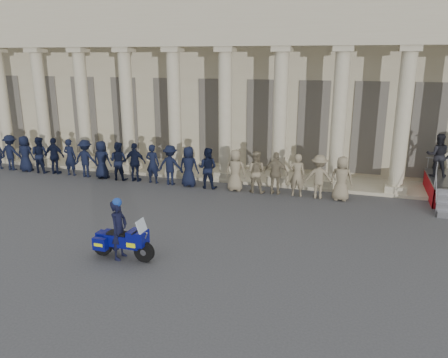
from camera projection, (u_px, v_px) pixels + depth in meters
ground at (189, 249)px, 13.72m from camera, size 90.00×90.00×0.00m
building at (280, 80)px, 26.03m from camera, size 40.00×12.50×9.00m
officer_rank at (148, 163)px, 20.80m from camera, size 18.73×0.71×1.88m
motorcycle at (123, 241)px, 12.97m from camera, size 2.05×0.84×1.31m
rider at (119, 229)px, 12.90m from camera, size 0.44×0.67×1.90m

